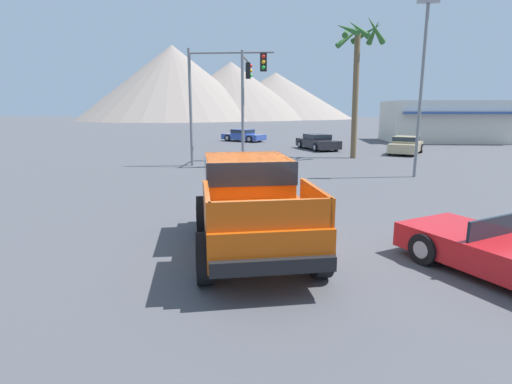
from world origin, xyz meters
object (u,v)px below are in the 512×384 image
parked_car_tan (406,145)px  street_lamp_post (423,73)px  traffic_light_crosswalk (245,89)px  palm_tree_tall (358,56)px  parked_car_blue (243,135)px  orange_pickup_truck (250,198)px  parked_car_dark (317,142)px  traffic_light_main (221,84)px

parked_car_tan → street_lamp_post: street_lamp_post is taller
traffic_light_crosswalk → palm_tree_tall: 7.73m
parked_car_blue → palm_tree_tall: (8.53, -12.62, 5.63)m
traffic_light_crosswalk → palm_tree_tall: palm_tree_tall is taller
orange_pickup_truck → parked_car_dark: 22.75m
traffic_light_main → parked_car_dark: bearing=58.6°
orange_pickup_truck → traffic_light_crosswalk: (-1.58, 13.84, 3.03)m
parked_car_tan → parked_car_dark: bearing=-179.2°
parked_car_tan → traffic_light_crosswalk: traffic_light_crosswalk is taller
orange_pickup_truck → parked_car_blue: bearing=83.9°
parked_car_tan → street_lamp_post: bearing=-78.1°
street_lamp_post → palm_tree_tall: size_ratio=0.92×
parked_car_dark → traffic_light_crosswalk: 10.48m
parked_car_tan → traffic_light_crosswalk: 12.63m
parked_car_dark → street_lamp_post: (3.57, -12.48, 4.00)m
orange_pickup_truck → parked_car_dark: orange_pickup_truck is taller
traffic_light_crosswalk → street_lamp_post: size_ratio=0.78×
parked_car_tan → parked_car_dark: (-5.90, 2.68, -0.02)m
parked_car_tan → palm_tree_tall: palm_tree_tall is taller
orange_pickup_truck → parked_car_tan: bearing=52.9°
traffic_light_main → traffic_light_crosswalk: size_ratio=1.03×
street_lamp_post → parked_car_tan: bearing=76.7°
orange_pickup_truck → street_lamp_post: (6.63, 10.06, 3.47)m
parked_car_tan → traffic_light_main: bearing=-124.3°
parked_car_tan → traffic_light_main: traffic_light_main is taller
parked_car_blue → parked_car_tan: bearing=81.9°
parked_car_blue → parked_car_dark: (6.60, -7.42, 0.00)m
parked_car_blue → traffic_light_crosswalk: traffic_light_crosswalk is taller
orange_pickup_truck → traffic_light_main: bearing=89.3°
traffic_light_crosswalk → palm_tree_tall: (6.57, 3.49, 2.08)m
parked_car_dark → palm_tree_tall: 7.91m
street_lamp_post → palm_tree_tall: (-1.63, 7.27, 1.63)m
street_lamp_post → parked_car_dark: bearing=106.0°
orange_pickup_truck → parked_car_dark: (3.06, 22.54, -0.53)m
orange_pickup_truck → palm_tree_tall: (4.99, 17.33, 5.10)m
parked_car_dark → traffic_light_main: size_ratio=0.76×
palm_tree_tall → parked_car_tan: bearing=32.6°
parked_car_tan → parked_car_dark: 6.48m
parked_car_tan → street_lamp_post: (-2.33, -9.80, 3.98)m
parked_car_dark → traffic_light_crosswalk: bearing=39.1°
parked_car_blue → parked_car_tan: (12.49, -10.09, 0.03)m
parked_car_blue → orange_pickup_truck: bearing=37.6°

